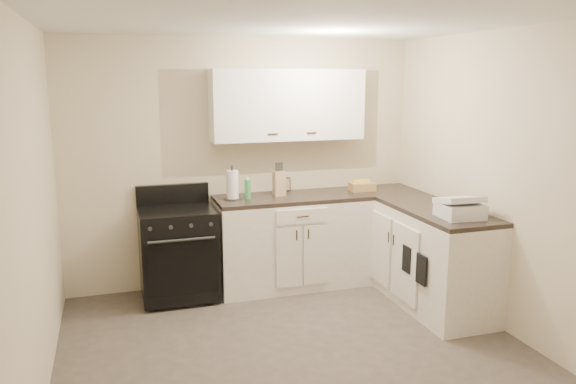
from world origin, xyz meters
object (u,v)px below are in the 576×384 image
object	(u,v)px
stove	(178,253)
countertop_grill	(460,210)
knife_block	(279,184)
wicker_basket	(362,187)
paper_towel	(232,185)

from	to	relation	value
stove	countertop_grill	distance (m)	2.62
knife_block	wicker_basket	bearing A→B (deg)	-3.98
wicker_basket	stove	bearing A→B (deg)	-178.50
knife_block	stove	bearing A→B (deg)	-178.33
paper_towel	countertop_grill	world-z (taller)	paper_towel
knife_block	wicker_basket	world-z (taller)	knife_block
countertop_grill	paper_towel	bearing A→B (deg)	145.72
knife_block	countertop_grill	size ratio (longest dim) A/B	0.73
stove	countertop_grill	bearing A→B (deg)	-29.57
stove	wicker_basket	bearing A→B (deg)	1.50
stove	countertop_grill	world-z (taller)	countertop_grill
knife_block	paper_towel	bearing A→B (deg)	-179.58
countertop_grill	knife_block	bearing A→B (deg)	135.55
knife_block	countertop_grill	world-z (taller)	knife_block
knife_block	wicker_basket	distance (m)	0.91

